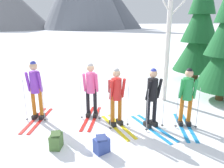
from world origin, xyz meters
TOP-DOWN VIEW (x-y plane):
  - ground_plane at (0.00, 0.00)m, footprint 400.00×400.00m
  - skier_in_purple at (-2.07, 0.68)m, footprint 0.78×1.74m
  - skier_in_pink at (-0.49, 0.49)m, footprint 0.83×1.71m
  - skier_in_red at (0.12, -0.18)m, footprint 0.69×1.62m
  - skier_in_black at (1.05, -0.47)m, footprint 0.77×1.79m
  - skier_in_green at (2.01, -0.58)m, footprint 0.76×1.70m
  - pine_tree_near at (4.99, 3.74)m, footprint 2.19×2.19m
  - birch_tree_tall at (2.30, 1.43)m, footprint 1.11×0.55m
  - backpack_on_snow_front at (-0.47, -1.39)m, footprint 0.39×0.35m
  - backpack_on_snow_beside at (-1.48, -1.01)m, footprint 0.32×0.37m

SIDE VIEW (x-z plane):
  - ground_plane at x=0.00m, z-range 0.00..0.00m
  - backpack_on_snow_front at x=-0.47m, z-range 0.00..0.38m
  - backpack_on_snow_beside at x=-1.48m, z-range 0.00..0.38m
  - skier_in_green at x=2.01m, z-range 0.07..1.72m
  - skier_in_black at x=1.05m, z-range 0.07..1.74m
  - skier_in_pink at x=-0.49m, z-range 0.07..1.75m
  - skier_in_red at x=0.12m, z-range 0.10..1.75m
  - skier_in_purple at x=-2.07m, z-range 0.09..1.86m
  - pine_tree_near at x=4.99m, z-range -0.23..5.07m
  - birch_tree_tall at x=2.30m, z-range 0.05..4.83m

